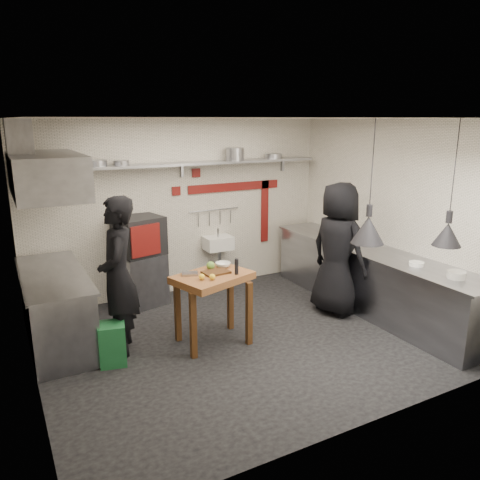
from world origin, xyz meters
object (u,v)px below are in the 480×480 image
green_bin (113,344)px  prep_table (213,309)px  chef_left (118,277)px  chef_right (338,249)px  oven_stand (141,279)px  combi_oven (139,236)px

green_bin → prep_table: bearing=-2.6°
chef_left → green_bin: bearing=-17.9°
prep_table → chef_right: bearing=-16.4°
chef_left → oven_stand: bearing=170.8°
oven_stand → prep_table: 1.75m
combi_oven → chef_left: chef_left is taller
prep_table → combi_oven: bearing=86.2°
green_bin → chef_right: 3.36m
combi_oven → chef_right: size_ratio=0.33×
oven_stand → combi_oven: 0.69m
combi_oven → chef_right: chef_right is taller
prep_table → chef_left: bearing=145.8°
chef_left → chef_right: size_ratio=1.00×
oven_stand → prep_table: (0.44, -1.70, 0.06)m
chef_right → oven_stand: bearing=46.7°
green_bin → prep_table: size_ratio=0.54×
prep_table → chef_left: (-1.09, 0.32, 0.51)m
combi_oven → prep_table: (0.42, -1.71, -0.63)m
oven_stand → chef_right: size_ratio=0.41×
prep_table → chef_left: chef_left is taller
oven_stand → green_bin: (-0.83, -1.64, -0.15)m
prep_table → green_bin: bearing=159.7°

